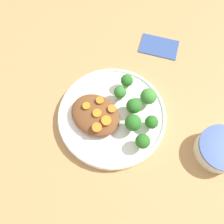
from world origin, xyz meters
name	(u,v)px	position (x,y,z in m)	size (l,w,h in m)	color
ground_plane	(112,117)	(0.00, 0.00, 0.00)	(4.00, 4.00, 0.00)	tan
plate	(112,115)	(0.00, 0.00, 0.01)	(0.29, 0.29, 0.03)	white
dip_bowl	(220,149)	(-0.27, -0.08, 0.03)	(0.11, 0.11, 0.05)	white
stew_mound	(95,115)	(0.03, 0.03, 0.04)	(0.13, 0.11, 0.03)	brown
broccoli_floret_0	(127,81)	(0.02, -0.09, 0.05)	(0.03, 0.03, 0.05)	#759E51
broccoli_floret_1	(152,122)	(-0.10, -0.03, 0.05)	(0.03, 0.03, 0.04)	#759E51
broccoli_floret_2	(148,97)	(-0.05, -0.08, 0.05)	(0.04, 0.04, 0.05)	#7FA85B
broccoli_floret_3	(134,122)	(-0.06, 0.00, 0.06)	(0.04, 0.04, 0.06)	#7FA85B
broccoli_floret_4	(134,106)	(-0.04, -0.04, 0.05)	(0.04, 0.04, 0.05)	#759E51
broccoli_floret_5	(143,141)	(-0.11, 0.02, 0.05)	(0.04, 0.04, 0.05)	#7FA85B
broccoli_floret_6	(120,93)	(0.01, -0.05, 0.05)	(0.03, 0.03, 0.05)	#759E51
carrot_slice_0	(106,121)	(-0.01, 0.03, 0.06)	(0.02, 0.02, 0.01)	orange
carrot_slice_1	(100,100)	(0.04, 0.00, 0.06)	(0.02, 0.02, 0.01)	orange
carrot_slice_2	(113,108)	(0.00, 0.00, 0.06)	(0.02, 0.02, 0.00)	orange
carrot_slice_3	(86,106)	(0.06, 0.03, 0.06)	(0.02, 0.02, 0.00)	orange
carrot_slice_4	(97,113)	(0.02, 0.03, 0.06)	(0.02, 0.02, 0.01)	orange
carrot_slice_5	(98,128)	(0.00, 0.06, 0.06)	(0.02, 0.02, 0.01)	orange
napkin	(159,46)	(0.02, -0.28, 0.00)	(0.14, 0.11, 0.01)	#334C8C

